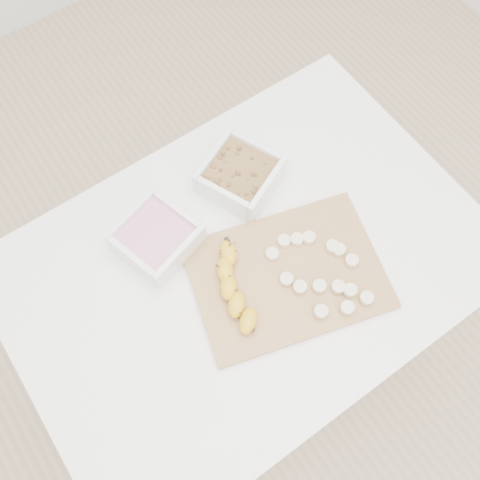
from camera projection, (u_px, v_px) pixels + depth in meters
ground at (245, 344)px, 1.81m from camera, size 3.50×3.50×0.00m
table at (248, 278)px, 1.22m from camera, size 1.00×0.70×0.75m
bowl_yogurt at (157, 238)px, 1.11m from camera, size 0.18×0.18×0.07m
bowl_granola at (240, 175)px, 1.17m from camera, size 0.20×0.20×0.07m
cutting_board at (287, 275)px, 1.11m from camera, size 0.45×0.37×0.01m
banana at (235, 289)px, 1.07m from camera, size 0.15×0.19×0.03m
banana_slices at (321, 271)px, 1.09m from camera, size 0.16×0.22×0.02m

